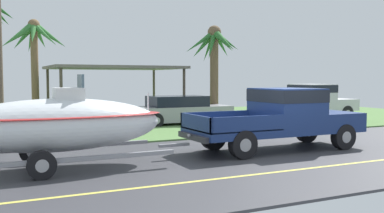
{
  "coord_description": "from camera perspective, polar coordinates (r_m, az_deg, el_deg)",
  "views": [
    {
      "loc": [
        -7.73,
        -10.15,
        2.23
      ],
      "look_at": [
        -2.01,
        1.67,
        1.37
      ],
      "focal_mm": 40.93,
      "sensor_mm": 36.0,
      "label": 1
    }
  ],
  "objects": [
    {
      "name": "parked_sedan_far",
      "position": [
        20.96,
        -1.49,
        -0.53
      ],
      "size": [
        4.78,
        1.83,
        1.38
      ],
      "color": "#99999E",
      "rests_on": "ground"
    },
    {
      "name": "ground",
      "position": [
        20.21,
        -3.16,
        -2.64
      ],
      "size": [
        36.0,
        22.0,
        0.11
      ],
      "color": "#38383D"
    },
    {
      "name": "boat_on_trailer",
      "position": [
        11.18,
        -17.13,
        -2.26
      ],
      "size": [
        6.43,
        2.26,
        2.32
      ],
      "color": "gray",
      "rests_on": "ground"
    },
    {
      "name": "pickup_truck_towing",
      "position": [
        14.0,
        12.08,
        -1.16
      ],
      "size": [
        5.85,
        2.01,
        1.91
      ],
      "color": "navy",
      "rests_on": "ground"
    },
    {
      "name": "palm_tree_near_left",
      "position": [
        22.86,
        2.97,
        7.1
      ],
      "size": [
        3.34,
        3.65,
        4.95
      ],
      "color": "brown",
      "rests_on": "ground"
    },
    {
      "name": "palm_tree_near_right",
      "position": [
        23.44,
        -19.89,
        7.58
      ],
      "size": [
        3.41,
        2.66,
        5.18
      ],
      "color": "brown",
      "rests_on": "ground"
    },
    {
      "name": "carport_awning",
      "position": [
        23.44,
        -10.14,
        4.85
      ],
      "size": [
        6.63,
        4.85,
        2.84
      ],
      "color": "#4C4238",
      "rests_on": "ground"
    },
    {
      "name": "parked_pickup_background",
      "position": [
        23.62,
        15.28,
        0.75
      ],
      "size": [
        5.68,
        2.08,
        1.91
      ],
      "color": "silver",
      "rests_on": "ground"
    }
  ]
}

